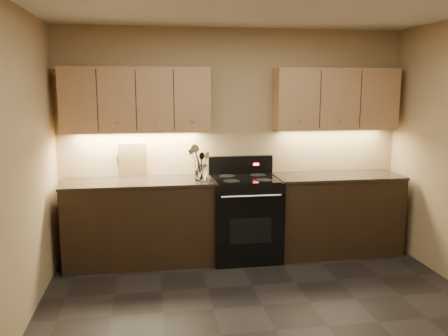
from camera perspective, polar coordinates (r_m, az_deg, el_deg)
The scene contains 16 objects.
floor at distance 4.07m, azimuth 6.18°, elevation -18.85°, with size 4.00×4.00×0.00m, color black.
wall_back at distance 5.56m, azimuth 1.12°, elevation 3.15°, with size 4.00×0.04×2.60m, color tan.
wall_left at distance 3.66m, azimuth -25.31°, elevation -1.34°, with size 0.04×4.00×2.60m, color tan.
counter_left at distance 5.35m, azimuth -10.10°, elevation -6.40°, with size 1.62×0.62×0.93m.
counter_right at distance 5.76m, azimuth 13.31°, elevation -5.35°, with size 1.46×0.62×0.93m.
stove at distance 5.43m, azimuth 2.51°, elevation -5.87°, with size 0.76×0.68×1.14m.
upper_cab_left at distance 5.29m, azimuth -10.50°, elevation 8.07°, with size 1.60×0.30×0.70m, color #AD7B56.
upper_cab_right at distance 5.71m, azimuth 13.28°, elevation 8.09°, with size 1.44×0.30×0.70m, color #AD7B56.
outlet_plate at distance 5.51m, azimuth -12.32°, elevation 0.96°, with size 0.09×0.01×0.12m, color #B2B5BA.
utensil_crock at distance 5.20m, azimuth -2.78°, elevation -0.59°, with size 0.14×0.14×0.17m.
cutting_board at distance 5.46m, azimuth -10.94°, elevation 0.99°, with size 0.31×0.02×0.40m, color tan.
wooden_spoon at distance 5.16m, azimuth -3.01°, elevation 0.33°, with size 0.06×0.06×0.30m, color tan, non-canonical shape.
black_spoon at distance 5.20m, azimuth -2.80°, elevation 0.44°, with size 0.06×0.06×0.31m, color black, non-canonical shape.
black_turner at distance 5.15m, azimuth -2.59°, elevation 0.70°, with size 0.08×0.08×0.37m, color black, non-canonical shape.
steel_spatula at distance 5.20m, azimuth -2.56°, elevation 0.73°, with size 0.08×0.08×0.36m, color silver, non-canonical shape.
steel_skimmer at distance 5.16m, azimuth -2.38°, elevation 0.72°, with size 0.09×0.09×0.37m, color silver, non-canonical shape.
Camera 1 is at (-0.95, -3.44, 1.95)m, focal length 38.00 mm.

